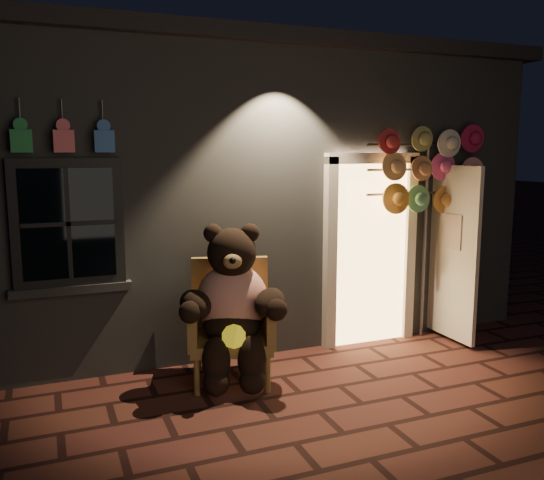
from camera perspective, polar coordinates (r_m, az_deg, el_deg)
ground at (r=5.17m, az=4.76°, el=-16.58°), size 60.00×60.00×0.00m
shop_building at (r=8.43m, az=-7.33°, el=5.55°), size 7.30×5.95×3.51m
wicker_armchair at (r=5.68m, az=-4.11°, el=-7.93°), size 0.95×0.91×1.16m
teddy_bear at (r=5.48m, az=-3.93°, el=-6.37°), size 1.06×0.96×1.51m
hat_rack at (r=6.82m, az=15.29°, el=6.76°), size 1.52×0.22×2.48m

